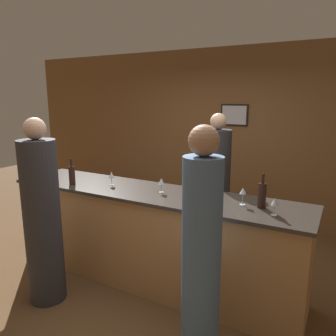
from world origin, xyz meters
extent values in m
plane|color=brown|center=(0.00, 0.00, 0.00)|extent=(14.00, 14.00, 0.00)
cube|color=brown|center=(0.00, 2.29, 1.40)|extent=(8.00, 0.06, 2.80)
cube|color=black|center=(0.19, 2.25, 1.75)|extent=(0.44, 0.02, 0.34)
cube|color=silver|center=(0.19, 2.24, 1.75)|extent=(0.39, 0.00, 0.29)
cube|color=#B27F4C|center=(0.00, 0.00, 0.51)|extent=(3.28, 0.67, 1.01)
cube|color=#332D28|center=(0.00, 0.00, 1.03)|extent=(3.34, 0.73, 0.04)
cylinder|color=#2D2D33|center=(0.43, 0.87, 0.82)|extent=(0.33, 0.33, 1.64)
sphere|color=tan|center=(0.43, 0.87, 1.74)|extent=(0.20, 0.20, 0.20)
cylinder|color=#4C6B93|center=(0.94, -0.79, 0.81)|extent=(0.29, 0.29, 1.62)
sphere|color=#A37556|center=(0.94, -0.79, 1.73)|extent=(0.22, 0.22, 0.22)
cylinder|color=#2D2D33|center=(-0.74, -0.79, 0.82)|extent=(0.35, 0.35, 1.64)
sphere|color=tan|center=(-0.74, -0.79, 1.74)|extent=(0.21, 0.21, 0.21)
cylinder|color=black|center=(-0.91, -0.20, 1.15)|extent=(0.07, 0.07, 0.21)
cylinder|color=black|center=(-0.91, -0.20, 1.30)|extent=(0.03, 0.03, 0.09)
cylinder|color=black|center=(-1.35, -0.14, 1.14)|extent=(0.07, 0.07, 0.19)
cylinder|color=black|center=(-1.35, -0.14, 1.28)|extent=(0.03, 0.03, 0.08)
cylinder|color=black|center=(1.17, 0.03, 1.16)|extent=(0.08, 0.08, 0.23)
cylinder|color=black|center=(1.17, 0.03, 1.32)|extent=(0.03, 0.03, 0.09)
cylinder|color=silver|center=(0.14, 0.01, 1.05)|extent=(0.05, 0.05, 0.00)
cylinder|color=silver|center=(0.14, 0.01, 1.09)|extent=(0.01, 0.01, 0.08)
cone|color=silver|center=(0.14, 0.01, 1.17)|extent=(0.06, 0.06, 0.07)
cylinder|color=silver|center=(-0.50, -0.01, 1.05)|extent=(0.05, 0.05, 0.00)
cylinder|color=silver|center=(-0.50, -0.01, 1.09)|extent=(0.01, 0.01, 0.08)
cone|color=silver|center=(-0.50, -0.01, 1.17)|extent=(0.06, 0.06, 0.08)
cylinder|color=silver|center=(1.32, -0.12, 1.05)|extent=(0.05, 0.05, 0.00)
cylinder|color=silver|center=(1.32, -0.12, 1.09)|extent=(0.01, 0.01, 0.09)
cone|color=silver|center=(1.32, -0.12, 1.17)|extent=(0.06, 0.06, 0.06)
cylinder|color=silver|center=(1.00, 0.02, 1.05)|extent=(0.05, 0.05, 0.00)
cylinder|color=silver|center=(1.00, 0.02, 1.10)|extent=(0.01, 0.01, 0.10)
cone|color=silver|center=(1.00, 0.02, 1.18)|extent=(0.06, 0.06, 0.06)
camera|label=1|loc=(1.79, -2.85, 2.02)|focal=35.00mm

